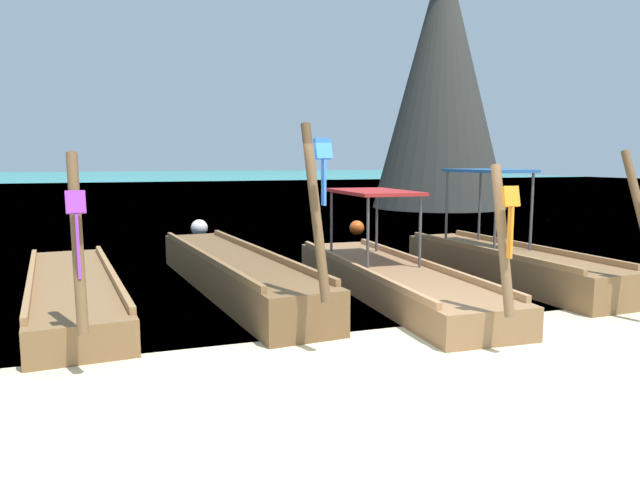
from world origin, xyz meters
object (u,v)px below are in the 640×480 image
longtail_boat_violet_ribbon (73,291)px  longtail_boat_pink_ribbon (507,262)px  longtail_boat_orange_ribbon (390,276)px  mooring_buoy_far (199,228)px  longtail_boat_blue_ribbon (234,273)px  mooring_buoy_near (357,228)px  karst_rock (444,84)px

longtail_boat_violet_ribbon → longtail_boat_pink_ribbon: 7.74m
longtail_boat_violet_ribbon → longtail_boat_orange_ribbon: size_ratio=0.97×
mooring_buoy_far → longtail_boat_orange_ribbon: bearing=-77.6°
longtail_boat_violet_ribbon → longtail_boat_orange_ribbon: (5.14, -0.85, 0.05)m
longtail_boat_blue_ribbon → longtail_boat_violet_ribbon: bearing=-175.7°
mooring_buoy_far → longtail_boat_blue_ribbon: bearing=-93.9°
longtail_boat_violet_ribbon → mooring_buoy_near: bearing=40.9°
longtail_boat_pink_ribbon → karst_rock: karst_rock is taller
longtail_boat_violet_ribbon → longtail_boat_orange_ribbon: 5.21m
longtail_boat_violet_ribbon → longtail_boat_pink_ribbon: longtail_boat_pink_ribbon is taller
longtail_boat_orange_ribbon → mooring_buoy_near: (2.63, 7.58, -0.07)m
longtail_boat_violet_ribbon → longtail_boat_blue_ribbon: 2.63m
longtail_boat_blue_ribbon → mooring_buoy_far: size_ratio=14.21×
longtail_boat_orange_ribbon → longtail_boat_pink_ribbon: 2.57m
karst_rock → longtail_boat_violet_ribbon: bearing=-135.9°
longtail_boat_violet_ribbon → karst_rock: bearing=44.1°
longtail_boat_blue_ribbon → longtail_boat_orange_ribbon: (2.52, -1.04, -0.04)m
longtail_boat_orange_ribbon → mooring_buoy_far: 9.18m
longtail_boat_violet_ribbon → longtail_boat_pink_ribbon: size_ratio=1.10×
mooring_buoy_near → longtail_boat_pink_ribbon: bearing=-90.5°
mooring_buoy_far → longtail_boat_pink_ribbon: bearing=-62.7°
longtail_boat_blue_ribbon → mooring_buoy_near: size_ratio=15.91×
mooring_buoy_near → longtail_boat_orange_ribbon: bearing=-109.1°
longtail_boat_violet_ribbon → longtail_boat_orange_ribbon: longtail_boat_violet_ribbon is taller
longtail_boat_blue_ribbon → mooring_buoy_far: (0.54, 7.92, -0.08)m
longtail_boat_violet_ribbon → mooring_buoy_near: size_ratio=14.42×
longtail_boat_violet_ribbon → longtail_boat_blue_ribbon: longtail_boat_blue_ribbon is taller
longtail_boat_pink_ribbon → mooring_buoy_near: longtail_boat_pink_ribbon is taller
karst_rock → mooring_buoy_far: (-12.81, -7.35, -5.67)m
longtail_boat_blue_ribbon → karst_rock: bearing=48.8°
longtail_boat_blue_ribbon → karst_rock: 21.04m
longtail_boat_violet_ribbon → karst_rock: 22.95m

